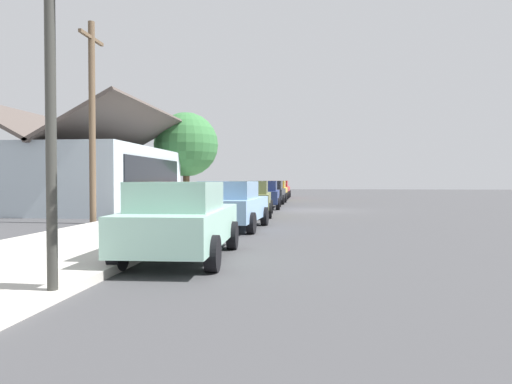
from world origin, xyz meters
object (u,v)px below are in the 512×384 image
car_skyblue (232,205)px  car_olive (250,198)px  car_mustard (276,190)px  car_cherry (279,189)px  car_navy (263,194)px  car_charcoal (270,192)px  utility_pole_wooden (92,118)px  shade_tree (186,145)px  traffic_light_main (127,35)px  fire_hydrant_red (262,193)px  car_seafoam (182,220)px

car_skyblue → car_olive: (5.82, 0.11, 0.00)m
car_skyblue → car_mustard: (22.63, 0.05, -0.00)m
car_mustard → car_cherry: size_ratio=0.95×
car_navy → car_charcoal: size_ratio=1.06×
car_cherry → utility_pole_wooden: size_ratio=0.64×
shade_tree → traffic_light_main: size_ratio=1.18×
car_navy → car_charcoal: same height
car_olive → utility_pole_wooden: 7.62m
car_olive → car_mustard: same height
car_mustard → traffic_light_main: (-31.98, -0.24, 2.68)m
car_cherry → utility_pole_wooden: (-27.01, 5.35, 3.11)m
traffic_light_main → utility_pole_wooden: bearing=27.8°
car_skyblue → car_charcoal: bearing=3.4°
car_skyblue → car_mustard: 22.63m
car_skyblue → car_navy: 11.47m
utility_pole_wooden → fire_hydrant_red: bearing=-9.6°
car_mustard → traffic_light_main: bearing=-179.8°
car_navy → shade_tree: bearing=54.3°
car_navy → car_skyblue: bearing=178.3°
car_charcoal → car_navy: bearing=-179.5°
car_mustard → shade_tree: (-7.51, 5.49, 3.18)m
car_skyblue → shade_tree: size_ratio=0.73×
car_olive → car_navy: same height
car_seafoam → fire_hydrant_red: bearing=0.7°
car_mustard → car_navy: bearing=179.7°
fire_hydrant_red → car_olive: bearing=-175.9°
car_seafoam → car_skyblue: bearing=-2.5°
car_seafoam → car_mustard: 28.55m
car_olive → car_cherry: (22.58, 0.02, -0.00)m
car_skyblue → fire_hydrant_red: bearing=6.6°
car_mustard → shade_tree: bearing=143.5°
utility_pole_wooden → car_olive: bearing=-50.4°
car_cherry → traffic_light_main: (-37.76, -0.31, 2.67)m
car_olive → car_seafoam: bearing=177.0°
utility_pole_wooden → fire_hydrant_red: (23.64, -4.00, -3.43)m
car_cherry → traffic_light_main: traffic_light_main is taller
car_skyblue → utility_pole_wooden: bearing=79.0°
car_cherry → utility_pole_wooden: 27.71m
car_charcoal → traffic_light_main: traffic_light_main is taller
car_olive → fire_hydrant_red: 19.26m
car_cherry → fire_hydrant_red: (-3.37, 1.35, -0.32)m
car_charcoal → car_cherry: same height
car_olive → car_mustard: (16.80, -0.06, -0.00)m
traffic_light_main → utility_pole_wooden: size_ratio=0.69×
car_skyblue → traffic_light_main: (-9.35, -0.18, 2.68)m
car_seafoam → car_navy: bearing=-1.9°
car_olive → traffic_light_main: bearing=177.8°
car_cherry → fire_hydrant_red: bearing=158.1°
car_seafoam → car_charcoal: (22.98, 0.01, 0.00)m
car_cherry → car_olive: bearing=179.9°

